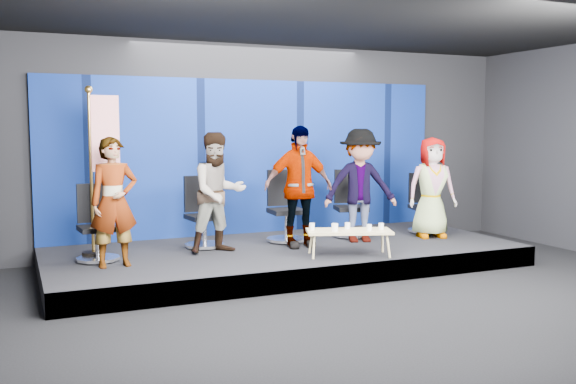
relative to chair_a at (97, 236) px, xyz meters
The scene contains 21 objects.
ground 3.83m from the chair_a, 43.22° to the right, with size 10.00×10.00×0.00m, color black.
room_walls 4.17m from the chair_a, 43.22° to the right, with size 10.02×8.02×3.51m.
riser 2.79m from the chair_a, ahead, with size 7.00×3.00×0.30m, color black.
backdrop 3.22m from the chair_a, 26.46° to the left, with size 7.00×0.08×2.60m, color #071856.
chair_a is the anchor object (origin of this frame).
panelist_a 0.71m from the chair_a, 69.84° to the right, with size 0.61×0.40×1.69m, color black.
chair_b 1.65m from the chair_a, 13.93° to the left, with size 0.67×0.67×1.07m.
panelist_b 1.77m from the chair_a, ahead, with size 0.84×0.66×1.74m, color black.
chair_c 2.95m from the chair_a, ahead, with size 0.67×0.67×1.13m.
panelist_c 2.99m from the chair_a, ahead, with size 1.07×0.45×1.83m, color black.
chair_d 4.12m from the chair_a, ahead, with size 0.76×0.76×1.10m.
panelist_d 4.04m from the chair_a, ahead, with size 1.15×0.66×1.78m, color black.
chair_e 5.48m from the chair_a, ahead, with size 0.70×0.70×1.01m.
panelist_e 5.32m from the chair_a, ahead, with size 0.80×0.52×1.64m, color black.
coffee_table 3.47m from the chair_a, 17.89° to the right, with size 1.28×0.87×0.36m.
mug_a 2.96m from the chair_a, 16.21° to the right, with size 0.08×0.08×0.09m, color silver.
mug_b 3.26m from the chair_a, 19.25° to the right, with size 0.09×0.09×0.11m, color silver.
mug_c 3.47m from the chair_a, 16.05° to the right, with size 0.08×0.08×0.09m, color silver.
mug_d 3.75m from the chair_a, 18.76° to the right, with size 0.07×0.07×0.09m, color silver.
mug_e 3.94m from the chair_a, 17.55° to the right, with size 0.08×0.08×0.09m, color silver.
flag_stand 0.93m from the chair_a, 57.19° to the left, with size 0.54×0.31×2.37m.
Camera 1 is at (-3.78, -6.33, 2.11)m, focal length 40.00 mm.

